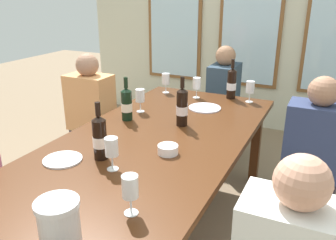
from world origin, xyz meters
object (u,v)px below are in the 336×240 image
object	(u,v)px
dining_table	(150,150)
wine_glass_3	(112,149)
wine_glass_5	(166,80)
seated_person_4	(223,105)
wine_bottle_0	(100,137)
wine_glass_6	(250,88)
metal_pitcher	(59,225)
wine_bottle_3	(232,83)
wine_glass_1	(197,84)
seated_person_2	(92,120)
wine_bottle_1	(182,107)
white_plate_1	(205,108)
wine_glass_2	(140,96)
wine_bottle_2	(127,104)
wine_glass_4	(130,188)
white_plate_0	(63,160)
tasting_bowl_1	(168,149)
seated_person_3	(312,163)

from	to	relation	value
dining_table	wine_glass_3	xyz separation A→B (m)	(0.00, -0.40, 0.18)
wine_glass_5	seated_person_4	xyz separation A→B (m)	(0.38, 0.51, -0.33)
seated_person_4	dining_table	bearing A→B (deg)	-90.00
wine_bottle_0	wine_glass_6	size ratio (longest dim) A/B	1.84
metal_pitcher	wine_bottle_3	distance (m)	2.04
wine_bottle_3	wine_glass_1	distance (m)	0.29
wine_glass_6	seated_person_2	distance (m)	1.38
dining_table	wine_bottle_1	size ratio (longest dim) A/B	6.92
white_plate_1	wine_glass_2	bearing A→B (deg)	-145.63
wine_bottle_2	wine_glass_2	xyz separation A→B (m)	(-0.00, 0.19, 0.01)
wine_bottle_0	wine_glass_4	world-z (taller)	wine_bottle_0
wine_glass_1	wine_bottle_0	bearing A→B (deg)	-92.28
wine_glass_1	wine_bottle_1	bearing A→B (deg)	-77.25
wine_bottle_3	wine_glass_4	world-z (taller)	wine_bottle_3
wine_bottle_1	wine_glass_6	bearing A→B (deg)	68.14
white_plate_1	wine_glass_6	xyz separation A→B (m)	(0.27, 0.31, 0.12)
wine_bottle_2	wine_bottle_3	bearing A→B (deg)	58.18
wine_glass_6	wine_bottle_0	bearing A→B (deg)	-109.54
wine_bottle_3	wine_glass_6	bearing A→B (deg)	-13.27
white_plate_0	metal_pitcher	size ratio (longest dim) A/B	1.10
white_plate_1	wine_glass_1	size ratio (longest dim) A/B	1.42
white_plate_0	wine_bottle_3	world-z (taller)	wine_bottle_3
wine_glass_5	wine_glass_6	size ratio (longest dim) A/B	1.00
seated_person_2	metal_pitcher	bearing A→B (deg)	-55.48
dining_table	white_plate_0	size ratio (longest dim) A/B	11.11
wine_glass_3	wine_bottle_1	bearing A→B (deg)	84.81
wine_glass_2	seated_person_2	distance (m)	0.69
wine_glass_3	wine_glass_6	xyz separation A→B (m)	(0.35, 1.44, 0.00)
wine_glass_1	wine_bottle_2	bearing A→B (deg)	-108.98
wine_glass_5	seated_person_4	world-z (taller)	seated_person_4
wine_bottle_3	seated_person_4	size ratio (longest dim) A/B	0.30
wine_bottle_3	wine_glass_1	world-z (taller)	wine_bottle_3
dining_table	wine_glass_3	world-z (taller)	wine_glass_3
metal_pitcher	wine_glass_3	xyz separation A→B (m)	(-0.16, 0.56, 0.02)
tasting_bowl_1	seated_person_3	size ratio (longest dim) A/B	0.10
wine_glass_3	metal_pitcher	bearing A→B (deg)	-74.03
wine_glass_1	seated_person_3	world-z (taller)	seated_person_3
wine_bottle_2	wine_glass_6	bearing A→B (deg)	49.23
wine_glass_6	seated_person_4	distance (m)	0.68
wine_bottle_3	wine_glass_3	xyz separation A→B (m)	(-0.19, -1.48, -0.01)
seated_person_2	seated_person_3	distance (m)	1.81
wine_glass_3	seated_person_4	bearing A→B (deg)	90.09
white_plate_0	wine_bottle_1	size ratio (longest dim) A/B	0.62
white_plate_1	wine_bottle_1	xyz separation A→B (m)	(-0.02, -0.40, 0.13)
wine_glass_1	wine_glass_4	xyz separation A→B (m)	(0.36, -1.65, 0.00)
seated_person_4	wine_glass_5	bearing A→B (deg)	-126.32
seated_person_3	tasting_bowl_1	bearing A→B (deg)	-136.87
wine_bottle_0	wine_bottle_1	xyz separation A→B (m)	(0.20, 0.65, 0.01)
wine_glass_1	wine_glass_6	size ratio (longest dim) A/B	1.00
wine_bottle_0	wine_bottle_3	bearing A→B (deg)	77.21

